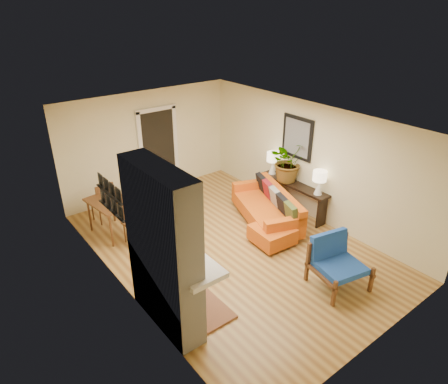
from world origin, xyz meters
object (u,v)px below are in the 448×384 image
Objects in this scene: console_table at (294,189)px; lamp_near at (319,180)px; sofa at (269,207)px; houseplant at (288,161)px; dining_table at (114,206)px; lamp_far at (273,160)px; ottoman at (272,234)px; blue_chair at (336,259)px.

console_table is 3.43× the size of lamp_near.
houseplant reaches higher than sofa.
dining_table is (-2.88, 1.70, 0.26)m from sofa.
sofa is 4.17× the size of lamp_far.
houseplant is (3.64, -1.46, 0.59)m from dining_table.
sofa is at bearing -136.26° from lamp_far.
dining_table is 3.96m from houseplant.
console_table reaches higher than ottoman.
blue_chair is 0.55× the size of console_table.
console_table is (0.76, 0.01, 0.22)m from sofa.
sofa is 1.26× the size of dining_table.
ottoman is at bearing -133.16° from lamp_far.
lamp_near is at bearing -89.37° from houseplant.
sofa is 1.27m from lamp_far.
blue_chair is 1.87× the size of lamp_far.
dining_table is at bearing 165.16° from lamp_far.
houseplant is at bearing 90.63° from lamp_near.
houseplant is at bearing 92.52° from console_table.
lamp_near reaches higher than sofa.
ottoman is 1.57m from lamp_near.
console_table is at bearing -90.00° from lamp_far.
sofa is 2.22× the size of blue_chair.
lamp_far is (3.65, -0.97, 0.45)m from dining_table.
houseplant reaches higher than lamp_near.
dining_table is 1.83× the size of houseplant.
lamp_far reaches higher than blue_chair.
lamp_near is at bearing 0.15° from ottoman.
lamp_near is at bearing 49.50° from blue_chair.
lamp_far is (0.00, 0.72, 0.49)m from console_table.
sofa is 4.17× the size of lamp_near.
lamp_near reaches higher than console_table.
lamp_far reaches higher than ottoman.
lamp_far is at bearing 90.00° from lamp_near.
sofa reaches higher than console_table.
sofa is 1.16m from houseplant.
dining_table is 4.37m from lamp_near.
lamp_near is at bearing -33.11° from dining_table.
console_table is 0.87m from lamp_far.
dining_table is (-2.32, 2.38, 0.40)m from ottoman.
dining_table is at bearing 146.89° from lamp_near.
ottoman is at bearing -129.47° from sofa.
lamp_far is 0.52m from houseplant.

